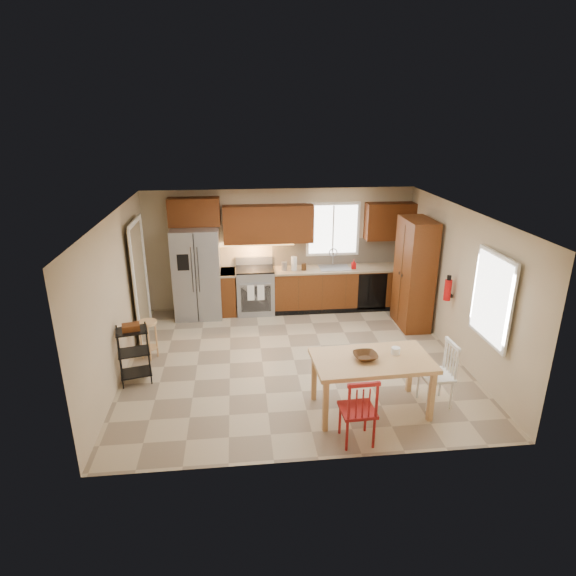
{
  "coord_description": "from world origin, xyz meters",
  "views": [
    {
      "loc": [
        -0.87,
        -7.14,
        3.91
      ],
      "look_at": [
        -0.06,
        0.4,
        1.15
      ],
      "focal_mm": 30.0,
      "sensor_mm": 36.0,
      "label": 1
    }
  ],
  "objects_px": {
    "range_stove": "(255,291)",
    "fire_extinguisher": "(448,290)",
    "chair_white": "(436,374)",
    "table_jar": "(395,352)",
    "soap_bottle": "(354,264)",
    "chair_red": "(358,408)",
    "dining_table": "(371,385)",
    "utility_cart": "(134,355)",
    "table_bowl": "(365,359)",
    "bar_stool": "(149,340)",
    "refrigerator": "(197,273)",
    "pantry": "(414,274)"
  },
  "relations": [
    {
      "from": "table_jar",
      "to": "utility_cart",
      "type": "bearing_deg",
      "value": 164.73
    },
    {
      "from": "pantry",
      "to": "utility_cart",
      "type": "relative_size",
      "value": 2.31
    },
    {
      "from": "refrigerator",
      "to": "table_bowl",
      "type": "relative_size",
      "value": 5.61
    },
    {
      "from": "chair_red",
      "to": "utility_cart",
      "type": "relative_size",
      "value": 1.03
    },
    {
      "from": "soap_bottle",
      "to": "chair_red",
      "type": "bearing_deg",
      "value": -102.52
    },
    {
      "from": "fire_extinguisher",
      "to": "range_stove",
      "type": "bearing_deg",
      "value": 147.38
    },
    {
      "from": "range_stove",
      "to": "fire_extinguisher",
      "type": "xyz_separation_m",
      "value": [
        3.18,
        -2.04,
        0.64
      ]
    },
    {
      "from": "dining_table",
      "to": "chair_red",
      "type": "bearing_deg",
      "value": -120.77
    },
    {
      "from": "table_bowl",
      "to": "table_jar",
      "type": "height_order",
      "value": "table_jar"
    },
    {
      "from": "range_stove",
      "to": "chair_white",
      "type": "bearing_deg",
      "value": -57.0
    },
    {
      "from": "refrigerator",
      "to": "utility_cart",
      "type": "distance_m",
      "value": 2.7
    },
    {
      "from": "range_stove",
      "to": "fire_extinguisher",
      "type": "bearing_deg",
      "value": -32.62
    },
    {
      "from": "pantry",
      "to": "fire_extinguisher",
      "type": "height_order",
      "value": "pantry"
    },
    {
      "from": "chair_white",
      "to": "table_jar",
      "type": "bearing_deg",
      "value": 82.75
    },
    {
      "from": "chair_white",
      "to": "table_jar",
      "type": "relative_size",
      "value": 6.7
    },
    {
      "from": "chair_red",
      "to": "bar_stool",
      "type": "distance_m",
      "value": 3.89
    },
    {
      "from": "chair_white",
      "to": "table_jar",
      "type": "distance_m",
      "value": 0.7
    },
    {
      "from": "refrigerator",
      "to": "chair_white",
      "type": "height_order",
      "value": "refrigerator"
    },
    {
      "from": "table_jar",
      "to": "utility_cart",
      "type": "relative_size",
      "value": 0.15
    },
    {
      "from": "range_stove",
      "to": "fire_extinguisher",
      "type": "distance_m",
      "value": 3.83
    },
    {
      "from": "chair_red",
      "to": "bar_stool",
      "type": "xyz_separation_m",
      "value": [
        -2.95,
        2.53,
        -0.14
      ]
    },
    {
      "from": "range_stove",
      "to": "chair_white",
      "type": "xyz_separation_m",
      "value": [
        2.38,
        -3.66,
        0.01
      ]
    },
    {
      "from": "dining_table",
      "to": "utility_cart",
      "type": "height_order",
      "value": "utility_cart"
    },
    {
      "from": "soap_bottle",
      "to": "utility_cart",
      "type": "relative_size",
      "value": 0.21
    },
    {
      "from": "dining_table",
      "to": "utility_cart",
      "type": "bearing_deg",
      "value": 159.21
    },
    {
      "from": "range_stove",
      "to": "dining_table",
      "type": "bearing_deg",
      "value": -68.95
    },
    {
      "from": "fire_extinguisher",
      "to": "utility_cart",
      "type": "distance_m",
      "value": 5.2
    },
    {
      "from": "utility_cart",
      "to": "fire_extinguisher",
      "type": "bearing_deg",
      "value": -6.64
    },
    {
      "from": "bar_stool",
      "to": "utility_cart",
      "type": "height_order",
      "value": "utility_cart"
    },
    {
      "from": "fire_extinguisher",
      "to": "table_bowl",
      "type": "bearing_deg",
      "value": -137.77
    },
    {
      "from": "refrigerator",
      "to": "dining_table",
      "type": "bearing_deg",
      "value": -54.78
    },
    {
      "from": "table_bowl",
      "to": "chair_white",
      "type": "bearing_deg",
      "value": 2.73
    },
    {
      "from": "pantry",
      "to": "chair_red",
      "type": "xyz_separation_m",
      "value": [
        -1.9,
        -3.38,
        -0.58
      ]
    },
    {
      "from": "refrigerator",
      "to": "table_bowl",
      "type": "bearing_deg",
      "value": -55.85
    },
    {
      "from": "pantry",
      "to": "range_stove",
      "type": "bearing_deg",
      "value": 161.71
    },
    {
      "from": "soap_bottle",
      "to": "table_jar",
      "type": "bearing_deg",
      "value": -94.05
    },
    {
      "from": "range_stove",
      "to": "soap_bottle",
      "type": "relative_size",
      "value": 4.82
    },
    {
      "from": "chair_red",
      "to": "table_jar",
      "type": "distance_m",
      "value": 1.08
    },
    {
      "from": "soap_bottle",
      "to": "pantry",
      "type": "distance_m",
      "value": 1.31
    },
    {
      "from": "chair_red",
      "to": "chair_white",
      "type": "xyz_separation_m",
      "value": [
        1.3,
        0.7,
        0.0
      ]
    },
    {
      "from": "soap_bottle",
      "to": "chair_white",
      "type": "height_order",
      "value": "soap_bottle"
    },
    {
      "from": "chair_white",
      "to": "table_bowl",
      "type": "relative_size",
      "value": 2.9
    },
    {
      "from": "refrigerator",
      "to": "table_jar",
      "type": "height_order",
      "value": "refrigerator"
    },
    {
      "from": "table_jar",
      "to": "fire_extinguisher",
      "type": "bearing_deg",
      "value": 48.45
    },
    {
      "from": "soap_bottle",
      "to": "fire_extinguisher",
      "type": "relative_size",
      "value": 0.53
    },
    {
      "from": "refrigerator",
      "to": "table_jar",
      "type": "xyz_separation_m",
      "value": [
        2.93,
        -3.55,
        -0.09
      ]
    },
    {
      "from": "range_stove",
      "to": "utility_cart",
      "type": "xyz_separation_m",
      "value": [
        -1.95,
        -2.6,
        -0.0
      ]
    },
    {
      "from": "refrigerator",
      "to": "soap_bottle",
      "type": "xyz_separation_m",
      "value": [
        3.18,
        -0.02,
        0.09
      ]
    },
    {
      "from": "refrigerator",
      "to": "fire_extinguisher",
      "type": "relative_size",
      "value": 5.06
    },
    {
      "from": "dining_table",
      "to": "range_stove",
      "type": "bearing_deg",
      "value": 108.58
    }
  ]
}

